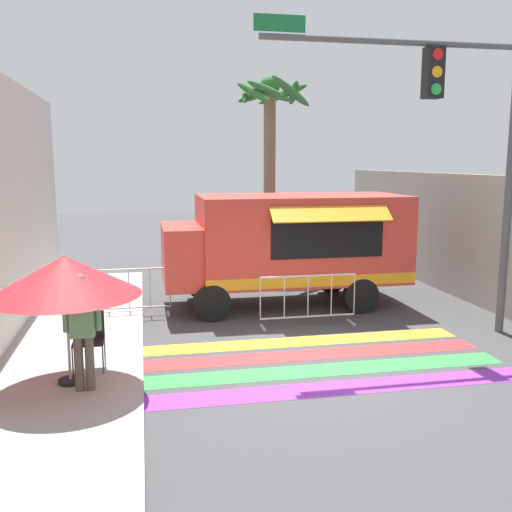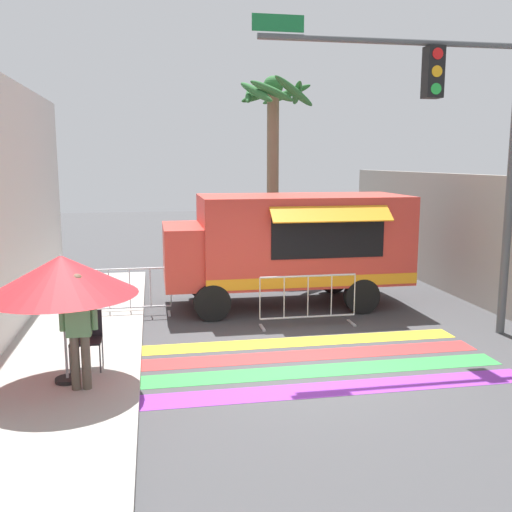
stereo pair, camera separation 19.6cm
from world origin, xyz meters
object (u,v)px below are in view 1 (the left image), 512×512
food_truck (283,242)px  patio_umbrella (65,276)px  folding_chair (89,335)px  traffic_signal_pole (463,124)px  vendor_person (82,325)px  barricade_front (308,301)px  barricade_side (129,293)px  palm_tree (270,134)px

food_truck → patio_umbrella: bearing=-134.7°
folding_chair → traffic_signal_pole: bearing=-8.4°
vendor_person → barricade_front: size_ratio=0.83×
patio_umbrella → barricade_front: (4.42, 2.59, -1.21)m
traffic_signal_pole → barricade_side: bearing=157.4°
folding_chair → barricade_front: barricade_front is taller
barricade_side → palm_tree: size_ratio=0.31×
folding_chair → patio_umbrella: bearing=-126.5°
folding_chair → barricade_side: 3.47m
barricade_side → traffic_signal_pole: bearing=-22.6°
patio_umbrella → barricade_side: (0.78, 4.03, -1.22)m
traffic_signal_pole → palm_tree: traffic_signal_pole is taller
food_truck → vendor_person: (-4.08, -4.69, -0.43)m
traffic_signal_pole → palm_tree: size_ratio=1.00×
barricade_side → barricade_front: bearing=-21.6°
barricade_front → patio_umbrella: bearing=-149.7°
vendor_person → palm_tree: palm_tree is taller
folding_chair → palm_tree: (4.74, 8.06, 3.51)m
vendor_person → folding_chair: bearing=73.8°
food_truck → barricade_front: (0.10, -1.78, -0.99)m
patio_umbrella → folding_chair: patio_umbrella is taller
folding_chair → barricade_side: size_ratio=0.50×
folding_chair → vendor_person: size_ratio=0.53×
vendor_person → palm_tree: 10.61m
patio_umbrella → palm_tree: 10.28m
traffic_signal_pole → patio_umbrella: (-7.01, -1.44, -2.31)m
traffic_signal_pole → barricade_front: bearing=156.1°
patio_umbrella → barricade_front: 5.26m
patio_umbrella → vendor_person: size_ratio=1.29×
folding_chair → food_truck: bearing=27.2°
food_truck → barricade_side: (-3.54, -0.34, -0.99)m
traffic_signal_pole → barricade_side: size_ratio=3.27×
patio_umbrella → folding_chair: bearing=68.9°
food_truck → folding_chair: size_ratio=6.26×
patio_umbrella → palm_tree: palm_tree is taller
traffic_signal_pole → patio_umbrella: size_ratio=2.70×
food_truck → patio_umbrella: food_truck is taller
barricade_side → palm_tree: 7.23m
traffic_signal_pole → palm_tree: (-2.04, 7.22, 0.12)m
patio_umbrella → barricade_front: bearing=30.3°
folding_chair → barricade_side: (0.55, 3.43, -0.14)m
traffic_signal_pole → folding_chair: size_ratio=6.60×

